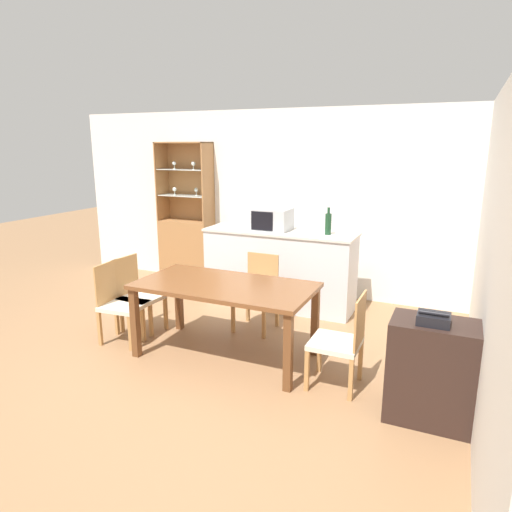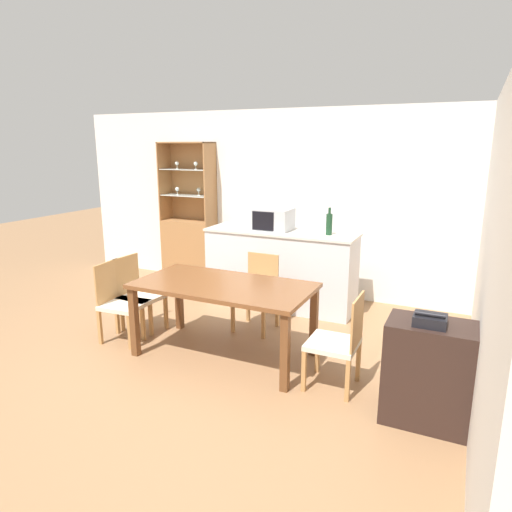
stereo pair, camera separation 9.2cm
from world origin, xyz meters
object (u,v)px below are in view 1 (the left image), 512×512
Objects in this scene: dining_table at (225,292)px; wine_bottle at (328,223)px; dining_chair_side_right_near at (341,342)px; display_cabinet at (187,241)px; dining_chair_side_left_near at (121,303)px; side_cabinet at (431,371)px; dining_chair_side_left_far at (137,296)px; microwave at (272,219)px; dining_chair_head_far at (257,293)px; telephone at (434,319)px.

wine_bottle is (0.58, 1.60, 0.48)m from dining_table.
display_cabinet is at bearing 53.08° from dining_chair_side_right_near.
wine_bottle reaches higher than dining_chair_side_left_near.
wine_bottle is at bearing 70.15° from dining_table.
dining_chair_side_left_near is at bearing 176.43° from side_cabinet.
dining_chair_side_left_far is 1.86× the size of microwave.
display_cabinet is 3.72m from dining_chair_side_right_near.
display_cabinet is 2.32m from dining_chair_side_left_near.
microwave is at bearing 95.79° from dining_table.
dining_chair_head_far is at bearing -36.66° from display_cabinet.
display_cabinet reaches higher than microwave.
dining_table is 2.03× the size of dining_chair_head_far.
dining_chair_side_left_near is at bearing -173.42° from dining_table.
dining_chair_side_left_near is 2.58m from wine_bottle.
dining_chair_side_right_near and dining_chair_side_left_near have the same top height.
microwave reaches higher than dining_table.
telephone is (3.12, -0.52, 0.42)m from dining_chair_side_left_far.
dining_chair_side_left_far is at bearing 170.49° from telephone.
dining_chair_side_right_near is (2.97, -2.23, -0.20)m from display_cabinet.
display_cabinet is at bearing 146.14° from telephone.
dining_chair_side_left_far is 1.00× the size of dining_chair_side_left_near.
dining_chair_side_left_far is (-2.39, 0.27, 0.00)m from dining_chair_side_right_near.
side_cabinet is at bearing -104.99° from dining_chair_side_right_near.
dining_table is at bearing 87.14° from dining_chair_side_left_far.
microwave is 1.38× the size of wine_bottle.
microwave is (1.62, -0.49, 0.52)m from display_cabinet.
dining_chair_side_right_near is 1.50m from dining_chair_head_far.
dining_chair_side_left_near is 3.70× the size of telephone.
dining_chair_side_left_far is at bearing -73.35° from display_cabinet.
dining_chair_side_left_far is at bearing 171.46° from side_cabinet.
dining_chair_head_far is (-1.19, 0.91, 0.00)m from dining_chair_side_right_near.
display_cabinet is 4.60× the size of microwave.
wine_bottle reaches higher than dining_chair_head_far.
display_cabinet is 9.14× the size of telephone.
dining_table is at bearing 90.83° from dining_chair_head_far.
display_cabinet is 2.64× the size of side_cabinet.
dining_table is 1.98m from side_cabinet.
display_cabinet is at bearing 163.16° from microwave.
side_cabinet is at bearing 73.42° from telephone.
dining_chair_side_left_far is 1.94m from microwave.
dining_chair_side_right_near reaches higher than side_cabinet.
dining_table is 5.21× the size of wine_bottle.
dining_chair_side_left_far and dining_chair_side_left_near have the same top height.
telephone is (0.73, -0.25, 0.42)m from dining_chair_side_right_near.
dining_chair_side_left_far is 1.35m from dining_chair_head_far.
side_cabinet is at bearing -54.79° from wine_bottle.
dining_chair_head_far is 1.11m from microwave.
dining_chair_side_left_near is at bearing 175.46° from telephone.
telephone is (-0.02, -0.05, 0.44)m from side_cabinet.
dining_chair_side_left_near is 3.15m from telephone.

